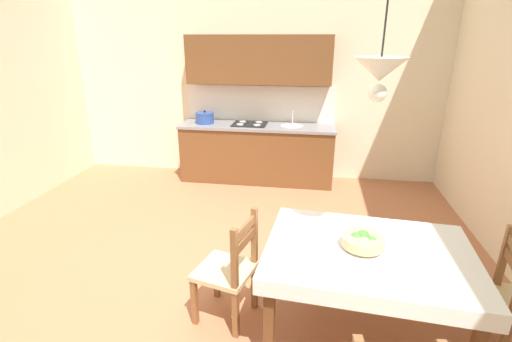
# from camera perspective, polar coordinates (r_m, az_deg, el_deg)

# --- Properties ---
(ground_plane) EXTENTS (6.38, 6.60, 0.10)m
(ground_plane) POSITION_cam_1_polar(r_m,az_deg,el_deg) (3.72, -8.53, -16.92)
(ground_plane) COLOR #B7704C
(wall_back) EXTENTS (6.38, 0.12, 4.00)m
(wall_back) POSITION_cam_1_polar(r_m,az_deg,el_deg) (5.96, -0.48, 18.34)
(wall_back) COLOR beige
(wall_back) RESTS_ON ground_plane
(kitchen_cabinetry) EXTENTS (2.38, 0.63, 2.20)m
(kitchen_cabinetry) POSITION_cam_1_polar(r_m,az_deg,el_deg) (5.77, 0.19, 6.80)
(kitchen_cabinetry) COLOR brown
(kitchen_cabinetry) RESTS_ON ground_plane
(dining_table) EXTENTS (1.53, 1.15, 0.75)m
(dining_table) POSITION_cam_1_polar(r_m,az_deg,el_deg) (2.86, 16.80, -13.41)
(dining_table) COLOR brown
(dining_table) RESTS_ON ground_plane
(dining_chair_tv_side) EXTENTS (0.51, 0.51, 0.93)m
(dining_chair_tv_side) POSITION_cam_1_polar(r_m,az_deg,el_deg) (3.02, -4.13, -15.02)
(dining_chair_tv_side) COLOR #D1BC89
(dining_chair_tv_side) RESTS_ON ground_plane
(fruit_bowl) EXTENTS (0.30, 0.30, 0.12)m
(fruit_bowl) POSITION_cam_1_polar(r_m,az_deg,el_deg) (2.77, 16.14, -10.26)
(fruit_bowl) COLOR tan
(fruit_bowl) RESTS_ON dining_table
(pendant_lamp) EXTENTS (0.32, 0.32, 0.80)m
(pendant_lamp) POSITION_cam_1_polar(r_m,az_deg,el_deg) (2.40, 18.55, 14.39)
(pendant_lamp) COLOR black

